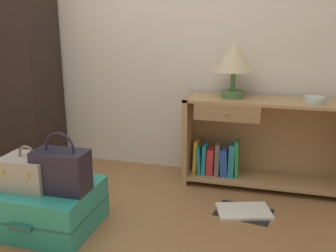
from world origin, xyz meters
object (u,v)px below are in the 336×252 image
at_px(open_book_on_floor, 244,211).
at_px(wardrobe, 4,55).
at_px(bookshelf, 256,142).
at_px(suitcase_large, 47,206).
at_px(bottle, 0,199).
at_px(table_lamp, 234,59).
at_px(train_case, 28,172).
at_px(bowl, 315,100).
at_px(handbag, 61,170).

bearing_deg(open_book_on_floor, wardrobe, 168.12).
xyz_separation_m(bookshelf, suitcase_large, (-1.20, -1.00, -0.20)).
bearing_deg(wardrobe, suitcase_large, -45.71).
bearing_deg(suitcase_large, bottle, 168.18).
bearing_deg(bottle, open_book_on_floor, 14.75).
distance_m(table_lamp, open_book_on_floor, 1.09).
distance_m(bottle, open_book_on_floor, 1.63).
relative_size(train_case, open_book_on_floor, 0.73).
bearing_deg(bowl, table_lamp, 173.53).
bearing_deg(open_book_on_floor, suitcase_large, -156.72).
distance_m(wardrobe, handbag, 1.54).
height_order(suitcase_large, train_case, train_case).
bearing_deg(handbag, bottle, 167.65).
bearing_deg(bookshelf, wardrobe, -178.32).
xyz_separation_m(table_lamp, open_book_on_floor, (0.16, -0.50, -0.95)).
height_order(wardrobe, train_case, wardrobe).
bearing_deg(handbag, wardrobe, 137.39).
bearing_deg(suitcase_large, bowl, 30.77).
height_order(bookshelf, bowl, bowl).
height_order(bowl, handbag, bowl).
xyz_separation_m(table_lamp, handbag, (-0.86, -1.04, -0.56)).
bearing_deg(table_lamp, open_book_on_floor, -72.31).
relative_size(bookshelf, suitcase_large, 1.95).
distance_m(train_case, bottle, 0.45).
bearing_deg(open_book_on_floor, train_case, -156.71).
height_order(train_case, open_book_on_floor, train_case).
xyz_separation_m(bookshelf, bottle, (-1.61, -0.91, -0.25)).
bearing_deg(suitcase_large, handbag, -13.87).
relative_size(bowl, bottle, 0.70).
height_order(bookshelf, open_book_on_floor, bookshelf).
bearing_deg(bottle, table_lamp, 33.10).
xyz_separation_m(suitcase_large, train_case, (-0.08, -0.03, 0.23)).
distance_m(table_lamp, bowl, 0.64).
xyz_separation_m(handbag, bottle, (-0.55, 0.12, -0.31)).
relative_size(bowl, open_book_on_floor, 0.34).
relative_size(wardrobe, table_lamp, 4.55).
bearing_deg(open_book_on_floor, bottle, -165.25).
distance_m(train_case, open_book_on_floor, 1.40).
bearing_deg(bowl, bottle, -156.76).
bearing_deg(table_lamp, wardrobe, -177.94).
relative_size(table_lamp, bowl, 3.04).
distance_m(wardrobe, bottle, 1.31).
xyz_separation_m(bookshelf, handbag, (-1.05, -1.03, 0.06)).
height_order(bottle, open_book_on_floor, bottle).
relative_size(handbag, open_book_on_floor, 0.89).
bearing_deg(bookshelf, handbag, -135.55).
xyz_separation_m(wardrobe, bookshelf, (2.11, 0.06, -0.61)).
distance_m(bookshelf, suitcase_large, 1.57).
xyz_separation_m(bowl, bottle, (-1.99, -0.85, -0.61)).
bearing_deg(bookshelf, open_book_on_floor, -94.02).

